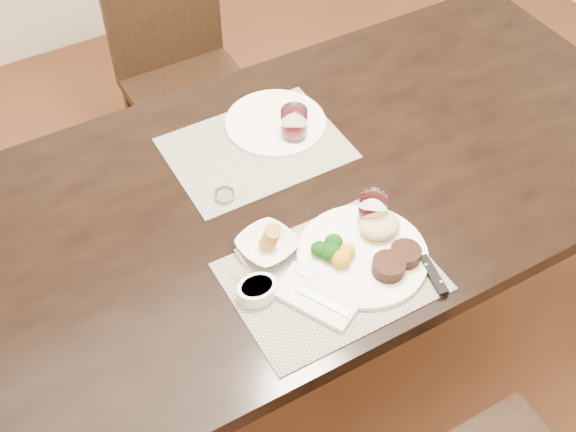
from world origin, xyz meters
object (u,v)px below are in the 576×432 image
far_plate (275,123)px  chair_far (180,65)px  cracker_bowl (267,245)px  wine_glass_near (372,212)px  steak_knife (425,266)px  dinner_plate (369,251)px

far_plate → chair_far: bearing=90.4°
chair_far → cracker_bowl: bearing=-101.8°
cracker_bowl → wine_glass_near: 0.26m
chair_far → steak_knife: bearing=-87.3°
chair_far → steak_knife: (0.06, -1.31, 0.26)m
steak_knife → far_plate: size_ratio=0.96×
chair_far → dinner_plate: 1.25m
steak_knife → wine_glass_near: 0.18m
chair_far → far_plate: chair_far is taller
chair_far → far_plate: size_ratio=3.23×
chair_far → wine_glass_near: chair_far is taller
cracker_bowl → far_plate: bearing=58.6°
steak_knife → far_plate: (-0.06, 0.61, 0.00)m
chair_far → wine_glass_near: bearing=-88.5°
steak_knife → wine_glass_near: size_ratio=2.91×
wine_glass_near → far_plate: (-0.03, 0.43, -0.03)m
steak_knife → cracker_bowl: size_ratio=1.68×
cracker_bowl → wine_glass_near: size_ratio=1.73×
steak_knife → cracker_bowl: cracker_bowl is taller
cracker_bowl → chair_far: bearing=78.2°
chair_far → steak_knife: size_ratio=3.37×
dinner_plate → wine_glass_near: bearing=44.7°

